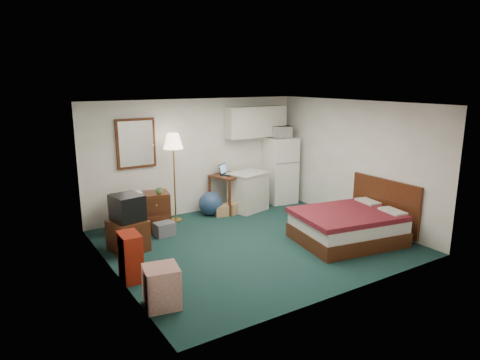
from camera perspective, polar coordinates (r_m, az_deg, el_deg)
floor at (r=7.89m, az=1.74°, el=-8.30°), size 5.00×4.50×0.01m
ceiling at (r=7.35m, az=1.88°, el=10.15°), size 5.00×4.50×0.01m
walls at (r=7.52m, az=1.81°, el=0.59°), size 5.01×4.51×2.50m
mirror at (r=8.83m, az=-13.71°, el=4.76°), size 0.80×0.06×1.00m
upper_cabinets at (r=9.91m, az=2.11°, el=7.77°), size 1.50×0.35×0.70m
headboard at (r=8.70m, az=18.71°, el=-3.12°), size 0.06×1.56×1.00m
dresser at (r=8.58m, az=-13.06°, el=-4.22°), size 1.17×0.72×0.74m
floor_lamp at (r=8.90m, az=-8.74°, el=0.27°), size 0.45×0.45×1.84m
desk at (r=9.63m, az=-1.57°, el=-1.70°), size 0.82×0.82×0.83m
exercise_ball at (r=9.36m, az=-3.93°, el=-3.13°), size 0.66×0.66×0.52m
kitchen_counter at (r=9.64m, az=1.10°, el=-1.61°), size 0.90×0.76×0.85m
fridge at (r=10.28m, az=5.44°, el=1.33°), size 0.72×0.72×1.56m
bed at (r=8.07m, az=14.12°, el=-6.06°), size 1.98×1.66×0.57m
tv_stand at (r=7.69m, az=-14.69°, el=-7.19°), size 0.66×0.70×0.54m
suitcase at (r=6.57m, az=-14.41°, el=-9.89°), size 0.30×0.46×0.72m
retail_box at (r=5.81m, az=-10.39°, el=-13.82°), size 0.51×0.51×0.55m
file_bin at (r=8.30m, az=-10.06°, el=-6.45°), size 0.39×0.30×0.26m
cardboard_box_a at (r=9.34m, az=-2.48°, el=-4.06°), size 0.33×0.30×0.24m
cardboard_box_b at (r=9.44m, az=-1.10°, el=-3.83°), size 0.28×0.30×0.25m
laptop at (r=9.52m, az=-1.64°, el=1.40°), size 0.42×0.41×0.23m
crt_tv at (r=7.57m, az=-14.81°, el=-3.57°), size 0.57×0.60×0.45m
microwave at (r=10.15m, az=5.45°, el=6.60°), size 0.55×0.43×0.33m
book_a at (r=8.33m, az=-14.77°, el=-1.35°), size 0.17×0.07×0.23m
book_b at (r=8.50m, az=-14.21°, el=-0.99°), size 0.18×0.05×0.24m
mug at (r=8.40m, az=-10.75°, el=-1.37°), size 0.14×0.12×0.13m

